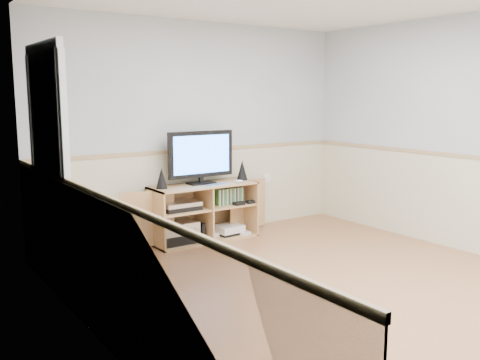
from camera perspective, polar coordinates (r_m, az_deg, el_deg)
name	(u,v)px	position (r m, az deg, el deg)	size (l,w,h in m)	color
room	(319,148)	(4.57, 8.37, 3.40)	(4.04, 4.54, 2.54)	tan
media_cabinet	(201,211)	(6.22, -4.15, -3.29)	(1.94, 0.46, 0.65)	tan
monitor	(201,156)	(6.11, -4.19, 2.62)	(0.82, 0.18, 0.61)	black
speaker_left	(162,178)	(5.87, -8.37, 0.20)	(0.12, 0.12, 0.23)	black
speaker_right	(242,170)	(6.41, 0.23, 1.07)	(0.13, 0.13, 0.24)	black
keyboard	(217,185)	(6.04, -2.51, -0.51)	(0.30, 0.12, 0.01)	silver
mouse	(239,181)	(6.21, -0.10, -0.14)	(0.10, 0.06, 0.04)	white
av_components	(178,225)	(6.04, -6.60, -4.81)	(0.51, 0.32, 0.47)	black
game_consoles	(227,230)	(6.39, -1.34, -5.36)	(0.45, 0.30, 0.11)	white
game_cases	(228,196)	(6.30, -1.24, -1.70)	(0.36, 0.14, 0.19)	#3F8C3F
wall_outlet	(266,178)	(6.92, 2.79, 0.23)	(0.12, 0.03, 0.12)	white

